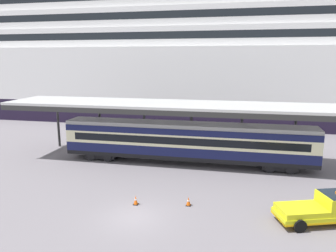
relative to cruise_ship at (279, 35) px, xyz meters
name	(u,v)px	position (x,y,z in m)	size (l,w,h in m)	color
ground_plane	(134,217)	(-12.94, -42.18, -14.46)	(400.00, 400.00, 0.00)	slate
cruise_ship	(279,35)	(0.00, 0.00, 0.00)	(177.47, 26.61, 41.92)	black
platform_canopy	(188,107)	(-11.37, -29.80, -8.77)	(37.14, 6.39, 5.97)	#B7B7B7
train_carriage	(186,141)	(-11.37, -30.26, -12.14)	(24.50, 2.81, 4.11)	black
service_truck	(325,208)	(-0.87, -40.21, -13.47)	(5.58, 3.62, 2.02)	yellow
traffic_cone_near	(188,201)	(-9.71, -39.69, -14.15)	(0.36, 0.36, 0.63)	black
traffic_cone_mid	(136,200)	(-13.43, -40.33, -14.12)	(0.36, 0.36, 0.67)	black
quay_bollard	(320,203)	(-0.70, -38.45, -13.94)	(0.48, 0.48, 0.96)	black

